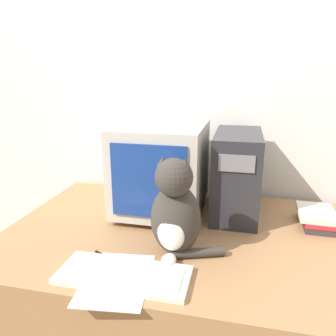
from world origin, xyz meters
name	(u,v)px	position (x,y,z in m)	size (l,w,h in m)	color
wall_back	(200,100)	(0.00, 1.03, 1.25)	(7.00, 0.05, 2.50)	silver
desk	(180,306)	(0.00, 0.48, 0.38)	(1.47, 0.96, 0.75)	#9E7047
crt_monitor	(162,167)	(-0.13, 0.68, 0.97)	(0.39, 0.47, 0.42)	#BCB7AD
computer_tower	(236,174)	(0.21, 0.73, 0.94)	(0.20, 0.42, 0.38)	#28282D
keyboard	(124,275)	(-0.12, 0.12, 0.76)	(0.43, 0.18, 0.02)	silver
cat	(175,212)	(0.01, 0.31, 0.91)	(0.28, 0.22, 0.37)	#38332D
book_stack	(317,218)	(0.57, 0.67, 0.79)	(0.16, 0.21, 0.07)	#383333
pen	(109,259)	(-0.21, 0.21, 0.75)	(0.14, 0.08, 0.01)	black
paper_sheet	(117,279)	(-0.14, 0.11, 0.75)	(0.24, 0.32, 0.00)	white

